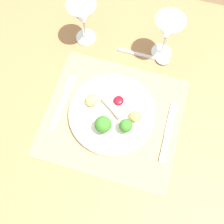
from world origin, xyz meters
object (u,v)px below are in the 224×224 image
at_px(dinner_plate, 112,113).
at_px(fork, 64,98).
at_px(wine_glass_near, 168,31).
at_px(wine_glass_far, 83,16).
at_px(spoon, 156,58).
at_px(knife, 167,136).

bearing_deg(dinner_plate, fork, 176.31).
distance_m(wine_glass_near, wine_glass_far, 0.27).
xyz_separation_m(dinner_plate, wine_glass_near, (0.10, 0.27, 0.10)).
relative_size(fork, spoon, 1.09).
relative_size(spoon, wine_glass_far, 1.13).
xyz_separation_m(wine_glass_near, wine_glass_far, (-0.27, -0.01, -0.01)).
bearing_deg(fork, wine_glass_far, 89.43).
distance_m(fork, wine_glass_near, 0.38).
xyz_separation_m(fork, wine_glass_near, (0.26, 0.26, 0.11)).
height_order(dinner_plate, spoon, dinner_plate).
xyz_separation_m(dinner_plate, wine_glass_far, (-0.17, 0.25, 0.09)).
bearing_deg(wine_glass_near, wine_glass_far, -177.05).
xyz_separation_m(dinner_plate, spoon, (0.08, 0.24, -0.01)).
height_order(dinner_plate, knife, dinner_plate).
relative_size(dinner_plate, wine_glass_far, 1.70).
bearing_deg(dinner_plate, spoon, 70.53).
xyz_separation_m(dinner_plate, knife, (0.18, -0.02, -0.01)).
bearing_deg(dinner_plate, wine_glass_far, 123.90).
distance_m(fork, wine_glass_far, 0.26).
relative_size(dinner_plate, fork, 1.38).
bearing_deg(dinner_plate, wine_glass_near, 70.17).
height_order(fork, spoon, spoon).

